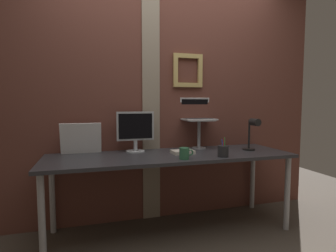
{
  "coord_description": "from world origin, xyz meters",
  "views": [
    {
      "loc": [
        -0.74,
        -2.22,
        1.18
      ],
      "look_at": [
        -0.03,
        0.18,
        0.97
      ],
      "focal_mm": 28.64,
      "sensor_mm": 36.0,
      "label": 1
    }
  ],
  "objects_px": {
    "coffee_mug": "(185,153)",
    "whiteboard_panel": "(81,139)",
    "desk_lamp": "(252,131)",
    "laptop": "(197,114)",
    "monitor": "(135,129)",
    "pen_cup": "(223,151)"
  },
  "relations": [
    {
      "from": "monitor",
      "to": "pen_cup",
      "type": "height_order",
      "value": "monitor"
    },
    {
      "from": "monitor",
      "to": "whiteboard_panel",
      "type": "relative_size",
      "value": 1.07
    },
    {
      "from": "desk_lamp",
      "to": "pen_cup",
      "type": "relative_size",
      "value": 1.88
    },
    {
      "from": "monitor",
      "to": "whiteboard_panel",
      "type": "bearing_deg",
      "value": 175.82
    },
    {
      "from": "pen_cup",
      "to": "laptop",
      "type": "bearing_deg",
      "value": 93.79
    },
    {
      "from": "coffee_mug",
      "to": "whiteboard_panel",
      "type": "bearing_deg",
      "value": 149.43
    },
    {
      "from": "laptop",
      "to": "pen_cup",
      "type": "height_order",
      "value": "laptop"
    },
    {
      "from": "laptop",
      "to": "desk_lamp",
      "type": "distance_m",
      "value": 0.58
    },
    {
      "from": "laptop",
      "to": "coffee_mug",
      "type": "relative_size",
      "value": 2.66
    },
    {
      "from": "pen_cup",
      "to": "coffee_mug",
      "type": "bearing_deg",
      "value": 179.99
    },
    {
      "from": "whiteboard_panel",
      "to": "coffee_mug",
      "type": "relative_size",
      "value": 2.94
    },
    {
      "from": "whiteboard_panel",
      "to": "coffee_mug",
      "type": "height_order",
      "value": "whiteboard_panel"
    },
    {
      "from": "desk_lamp",
      "to": "monitor",
      "type": "bearing_deg",
      "value": 166.14
    },
    {
      "from": "laptop",
      "to": "coffee_mug",
      "type": "bearing_deg",
      "value": -121.53
    },
    {
      "from": "desk_lamp",
      "to": "laptop",
      "type": "bearing_deg",
      "value": 142.64
    },
    {
      "from": "desk_lamp",
      "to": "pen_cup",
      "type": "distance_m",
      "value": 0.47
    },
    {
      "from": "laptop",
      "to": "whiteboard_panel",
      "type": "xyz_separation_m",
      "value": [
        -1.15,
        -0.03,
        -0.22
      ]
    },
    {
      "from": "whiteboard_panel",
      "to": "desk_lamp",
      "type": "xyz_separation_m",
      "value": [
        1.59,
        -0.31,
        0.05
      ]
    },
    {
      "from": "whiteboard_panel",
      "to": "desk_lamp",
      "type": "relative_size",
      "value": 1.13
    },
    {
      "from": "desk_lamp",
      "to": "coffee_mug",
      "type": "bearing_deg",
      "value": -166.58
    },
    {
      "from": "coffee_mug",
      "to": "laptop",
      "type": "bearing_deg",
      "value": 58.47
    },
    {
      "from": "whiteboard_panel",
      "to": "laptop",
      "type": "bearing_deg",
      "value": 1.61
    }
  ]
}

